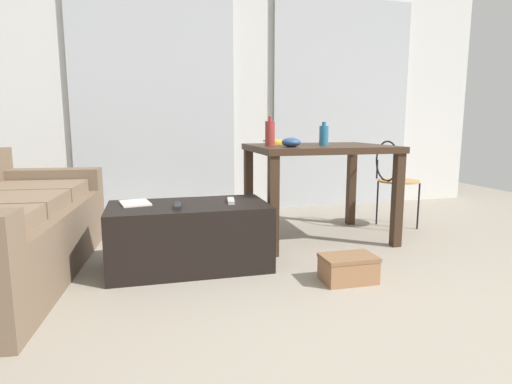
{
  "coord_description": "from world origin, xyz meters",
  "views": [
    {
      "loc": [
        -1.16,
        -1.49,
        0.96
      ],
      "look_at": [
        -0.35,
        1.65,
        0.43
      ],
      "focal_mm": 29.64,
      "sensor_mm": 36.0,
      "label": 1
    }
  ],
  "objects_px": {
    "wire_chair": "(393,174)",
    "bowl": "(291,142)",
    "bottle_far": "(324,135)",
    "coffee_table": "(189,236)",
    "shoebox": "(348,268)",
    "tv_remote_secondary": "(178,206)",
    "bottle_near": "(270,133)",
    "craft_table": "(319,159)",
    "magazine": "(135,203)",
    "book_stack": "(280,142)",
    "tv_remote_primary": "(231,201)"
  },
  "relations": [
    {
      "from": "wire_chair",
      "to": "bottle_far",
      "type": "relative_size",
      "value": 4.28
    },
    {
      "from": "book_stack",
      "to": "wire_chair",
      "type": "bearing_deg",
      "value": -2.93
    },
    {
      "from": "tv_remote_secondary",
      "to": "bowl",
      "type": "bearing_deg",
      "value": 28.74
    },
    {
      "from": "magazine",
      "to": "shoebox",
      "type": "bearing_deg",
      "value": -36.85
    },
    {
      "from": "coffee_table",
      "to": "craft_table",
      "type": "height_order",
      "value": "craft_table"
    },
    {
      "from": "coffee_table",
      "to": "tv_remote_primary",
      "type": "bearing_deg",
      "value": -1.53
    },
    {
      "from": "bottle_far",
      "to": "tv_remote_primary",
      "type": "relative_size",
      "value": 1.02
    },
    {
      "from": "tv_remote_primary",
      "to": "tv_remote_secondary",
      "type": "height_order",
      "value": "tv_remote_secondary"
    },
    {
      "from": "magazine",
      "to": "shoebox",
      "type": "xyz_separation_m",
      "value": [
        1.25,
        -0.61,
        -0.35
      ]
    },
    {
      "from": "bottle_far",
      "to": "tv_remote_secondary",
      "type": "distance_m",
      "value": 1.41
    },
    {
      "from": "coffee_table",
      "to": "bottle_near",
      "type": "relative_size",
      "value": 4.56
    },
    {
      "from": "craft_table",
      "to": "tv_remote_primary",
      "type": "bearing_deg",
      "value": -150.28
    },
    {
      "from": "bowl",
      "to": "tv_remote_primary",
      "type": "height_order",
      "value": "bowl"
    },
    {
      "from": "bottle_near",
      "to": "tv_remote_primary",
      "type": "height_order",
      "value": "bottle_near"
    },
    {
      "from": "bottle_near",
      "to": "magazine",
      "type": "relative_size",
      "value": 1.02
    },
    {
      "from": "bowl",
      "to": "tv_remote_secondary",
      "type": "xyz_separation_m",
      "value": [
        -0.87,
        -0.34,
        -0.38
      ]
    },
    {
      "from": "bottle_near",
      "to": "magazine",
      "type": "distance_m",
      "value": 1.16
    },
    {
      "from": "wire_chair",
      "to": "bowl",
      "type": "xyz_separation_m",
      "value": [
        -1.14,
        -0.41,
        0.32
      ]
    },
    {
      "from": "wire_chair",
      "to": "coffee_table",
      "type": "bearing_deg",
      "value": -161.44
    },
    {
      "from": "tv_remote_secondary",
      "to": "craft_table",
      "type": "bearing_deg",
      "value": 32.84
    },
    {
      "from": "craft_table",
      "to": "magazine",
      "type": "distance_m",
      "value": 1.52
    },
    {
      "from": "wire_chair",
      "to": "bowl",
      "type": "bearing_deg",
      "value": -160.19
    },
    {
      "from": "bottle_far",
      "to": "bowl",
      "type": "relative_size",
      "value": 1.31
    },
    {
      "from": "bottle_near",
      "to": "book_stack",
      "type": "distance_m",
      "value": 0.35
    },
    {
      "from": "craft_table",
      "to": "tv_remote_secondary",
      "type": "height_order",
      "value": "craft_table"
    },
    {
      "from": "shoebox",
      "to": "craft_table",
      "type": "bearing_deg",
      "value": 78.3
    },
    {
      "from": "coffee_table",
      "to": "wire_chair",
      "type": "xyz_separation_m",
      "value": [
        1.93,
        0.65,
        0.29
      ]
    },
    {
      "from": "tv_remote_primary",
      "to": "coffee_table",
      "type": "bearing_deg",
      "value": -172.21
    },
    {
      "from": "book_stack",
      "to": "coffee_table",
      "type": "bearing_deg",
      "value": -140.55
    },
    {
      "from": "magazine",
      "to": "bowl",
      "type": "bearing_deg",
      "value": -3.63
    },
    {
      "from": "bottle_far",
      "to": "tv_remote_primary",
      "type": "xyz_separation_m",
      "value": [
        -0.86,
        -0.45,
        -0.42
      ]
    },
    {
      "from": "wire_chair",
      "to": "bottle_near",
      "type": "relative_size",
      "value": 3.52
    },
    {
      "from": "magazine",
      "to": "shoebox",
      "type": "height_order",
      "value": "magazine"
    },
    {
      "from": "craft_table",
      "to": "tv_remote_primary",
      "type": "xyz_separation_m",
      "value": [
        -0.83,
        -0.47,
        -0.23
      ]
    },
    {
      "from": "craft_table",
      "to": "tv_remote_secondary",
      "type": "relative_size",
      "value": 6.6
    },
    {
      "from": "craft_table",
      "to": "bowl",
      "type": "bearing_deg",
      "value": -144.63
    },
    {
      "from": "magazine",
      "to": "coffee_table",
      "type": "bearing_deg",
      "value": -26.54
    },
    {
      "from": "bottle_far",
      "to": "tv_remote_secondary",
      "type": "height_order",
      "value": "bottle_far"
    },
    {
      "from": "tv_remote_primary",
      "to": "tv_remote_secondary",
      "type": "bearing_deg",
      "value": -155.89
    },
    {
      "from": "wire_chair",
      "to": "book_stack",
      "type": "xyz_separation_m",
      "value": [
        -1.08,
        0.06,
        0.3
      ]
    },
    {
      "from": "bottle_near",
      "to": "shoebox",
      "type": "xyz_separation_m",
      "value": [
        0.23,
        -0.93,
        -0.8
      ]
    },
    {
      "from": "wire_chair",
      "to": "shoebox",
      "type": "xyz_separation_m",
      "value": [
        -1.02,
        -1.17,
        -0.42
      ]
    },
    {
      "from": "coffee_table",
      "to": "shoebox",
      "type": "relative_size",
      "value": 3.18
    },
    {
      "from": "wire_chair",
      "to": "tv_remote_secondary",
      "type": "bearing_deg",
      "value": -159.47
    },
    {
      "from": "tv_remote_primary",
      "to": "magazine",
      "type": "distance_m",
      "value": 0.64
    },
    {
      "from": "book_stack",
      "to": "tv_remote_secondary",
      "type": "relative_size",
      "value": 1.65
    },
    {
      "from": "tv_remote_primary",
      "to": "magazine",
      "type": "bearing_deg",
      "value": 179.89
    },
    {
      "from": "wire_chair",
      "to": "bowl",
      "type": "height_order",
      "value": "bowl"
    },
    {
      "from": "coffee_table",
      "to": "tv_remote_secondary",
      "type": "relative_size",
      "value": 6.23
    },
    {
      "from": "craft_table",
      "to": "book_stack",
      "type": "distance_m",
      "value": 0.38
    }
  ]
}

